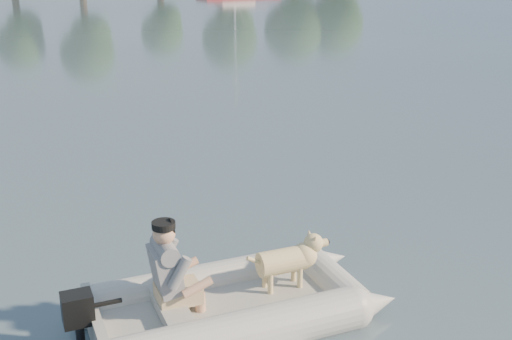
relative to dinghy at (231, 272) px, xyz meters
name	(u,v)px	position (x,y,z in m)	size (l,w,h in m)	color
water	(290,315)	(0.59, -0.14, -0.53)	(160.00, 160.00, 0.00)	slate
dinghy	(231,272)	(0.00, 0.00, 0.00)	(4.07, 2.59, 1.25)	#ADADA8
man	(168,266)	(-0.63, 0.02, 0.17)	(0.65, 0.56, 0.96)	slate
dog	(282,265)	(0.58, 0.07, -0.06)	(0.83, 0.30, 0.56)	tan
outboard_motor	(79,326)	(-1.49, -0.07, -0.25)	(0.37, 0.26, 0.70)	black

